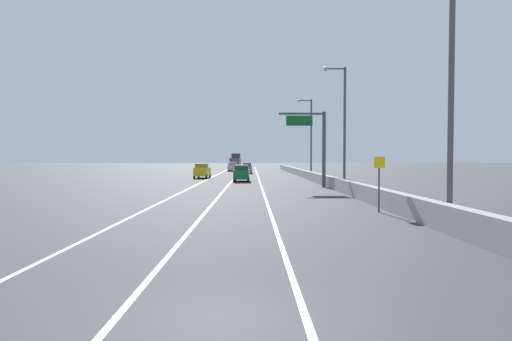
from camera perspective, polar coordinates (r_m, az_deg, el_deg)
ground_plane at (r=71.10m, az=-1.01°, el=-0.60°), size 320.00×320.00×0.00m
lane_stripe_left at (r=62.39m, az=-6.13°, el=-0.94°), size 0.16×130.00×0.00m
lane_stripe_center at (r=62.15m, az=-2.91°, el=-0.94°), size 0.16×130.00×0.00m
lane_stripe_right at (r=62.11m, az=0.32°, el=-0.94°), size 0.16×130.00×0.00m
jersey_barrier_right at (r=47.73m, az=8.77°, el=-1.12°), size 0.60×120.00×1.10m
overhead_sign_gantry at (r=41.35m, az=8.37°, el=4.23°), size 4.68×0.36×7.50m
speed_advisory_sign at (r=23.19m, az=16.65°, el=-1.23°), size 0.60×0.11×3.00m
lamp_post_right_near at (r=19.21m, az=24.75°, el=12.11°), size 2.14×0.44×11.36m
lamp_post_right_second at (r=39.23m, az=11.82°, el=6.86°), size 2.14×0.44×11.36m
lamp_post_right_third at (r=59.92m, az=7.41°, el=5.11°), size 2.14×0.44×11.36m
car_silver_0 at (r=89.87m, az=-3.24°, el=0.53°), size 2.08×4.45×1.97m
car_green_1 at (r=51.26m, az=-2.02°, el=-0.38°), size 1.94×4.64×2.04m
car_gray_2 at (r=77.45m, az=-1.27°, el=0.34°), size 1.93×4.33×2.02m
car_yellow_3 at (r=60.14m, az=-7.45°, el=-0.03°), size 2.06×4.61×2.15m
box_truck at (r=100.65m, az=-2.84°, el=1.13°), size 2.69×8.43×3.98m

